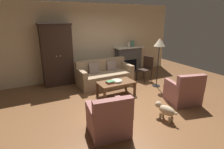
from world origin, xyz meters
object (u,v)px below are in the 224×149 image
Objects in this scene: fireplace at (128,60)px; fruit_bowl at (117,81)px; coffee_table at (116,84)px; mantel_vase_jade at (133,44)px; side_chair_wooden at (146,67)px; armchair_near_right at (184,92)px; floor_lamp at (159,45)px; couch at (105,76)px; book_stack at (110,82)px; armoire at (57,55)px; mantel_vase_cream at (129,45)px; dog at (166,110)px; armchair_near_left at (109,120)px.

fruit_bowl is at bearing -130.51° from fireplace.
coffee_table is 2.70m from mantel_vase_jade.
armchair_near_right is at bearing -97.49° from side_chair_wooden.
floor_lamp is (1.60, 0.01, 1.05)m from coffee_table.
floor_lamp reaches higher than mantel_vase_jade.
side_chair_wooden is (1.59, -0.29, 0.19)m from couch.
side_chair_wooden is (1.65, 0.71, 0.07)m from fruit_bowl.
book_stack is 1.04× the size of mantel_vase_jade.
armoire is at bearing -178.49° from fireplace.
fruit_bowl is at bearing -52.13° from armoire.
fireplace is 4.79× the size of book_stack.
side_chair_wooden is 1.15m from floor_lamp.
mantel_vase_cream is 3.28m from armchair_near_right.
fruit_bowl is at bearing 4.80° from book_stack.
floor_lamp reaches higher than book_stack.
coffee_table is (1.35, -1.77, -0.69)m from armoire.
couch is 7.70× the size of mantel_vase_jade.
mantel_vase_cream reaches higher than dog.
mantel_vase_jade is at bearing 46.13° from fruit_bowl.
coffee_table is 0.22m from book_stack.
armoire is 2.32m from fruit_bowl.
side_chair_wooden is (1.67, 0.72, 0.15)m from coffee_table.
coffee_table is at bearing 57.23° from armchair_near_left.
floor_lamp is (1.80, 0.02, 0.97)m from book_stack.
coffee_table is 1.18× the size of armchair_near_right.
mantel_vase_jade reaches higher than couch.
side_chair_wooden is (1.87, 0.73, 0.06)m from book_stack.
mantel_vase_jade reaches higher than armchair_near_left.
mantel_vase_jade reaches higher than fruit_bowl.
fireplace reaches higher than coffee_table.
fruit_bowl is at bearing -133.87° from mantel_vase_jade.
book_stack is at bearing -57.12° from armoire.
side_chair_wooden is at bearing 23.37° from fruit_bowl.
couch is 2.21× the size of armchair_near_left.
book_stack is at bearing -105.53° from couch.
mantel_vase_jade reaches higher than dog.
dog is at bearing -84.86° from couch.
couch is 2.10m from mantel_vase_jade.
fruit_bowl is (-1.58, -1.84, -0.12)m from fireplace.
mantel_vase_jade is (1.69, 0.82, 0.93)m from couch.
book_stack is (-1.80, -1.86, -0.12)m from fireplace.
fireplace is 0.77× the size of floor_lamp.
mantel_vase_cream reaches higher than side_chair_wooden.
mantel_vase_jade is (1.98, 1.85, 0.79)m from book_stack.
armchair_near_left is at bearing -117.68° from book_stack.
fireplace is at bearing 46.05° from book_stack.
dog is at bearing -125.54° from floor_lamp.
couch is at bearing -154.04° from mantel_vase_jade.
side_chair_wooden reaches higher than book_stack.
fireplace is at bearing 86.52° from armchair_near_right.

